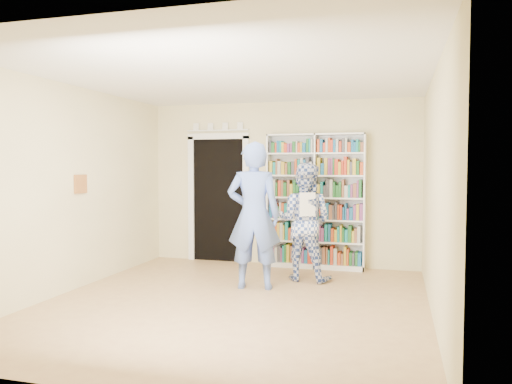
% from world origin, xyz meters
% --- Properties ---
extents(floor, '(5.00, 5.00, 0.00)m').
position_xyz_m(floor, '(0.00, 0.00, 0.00)').
color(floor, '#A67950').
rests_on(floor, ground).
extents(ceiling, '(5.00, 5.00, 0.00)m').
position_xyz_m(ceiling, '(0.00, 0.00, 2.70)').
color(ceiling, white).
rests_on(ceiling, wall_back).
extents(wall_back, '(4.50, 0.00, 4.50)m').
position_xyz_m(wall_back, '(0.00, 2.50, 1.35)').
color(wall_back, beige).
rests_on(wall_back, floor).
extents(wall_left, '(0.00, 5.00, 5.00)m').
position_xyz_m(wall_left, '(-2.25, 0.00, 1.35)').
color(wall_left, beige).
rests_on(wall_left, floor).
extents(wall_right, '(0.00, 5.00, 5.00)m').
position_xyz_m(wall_right, '(2.25, 0.00, 1.35)').
color(wall_right, beige).
rests_on(wall_right, floor).
extents(bookshelf, '(1.57, 0.29, 2.15)m').
position_xyz_m(bookshelf, '(0.61, 2.34, 1.09)').
color(bookshelf, white).
rests_on(bookshelf, floor).
extents(doorway, '(1.10, 0.08, 2.43)m').
position_xyz_m(doorway, '(-1.10, 2.48, 1.18)').
color(doorway, black).
rests_on(doorway, floor).
extents(wall_art, '(0.03, 0.25, 0.25)m').
position_xyz_m(wall_art, '(-2.23, 0.20, 1.40)').
color(wall_art, brown).
rests_on(wall_art, wall_left).
extents(man_blue, '(0.78, 0.58, 1.96)m').
position_xyz_m(man_blue, '(0.02, 0.78, 0.98)').
color(man_blue, '#5A76C8').
rests_on(man_blue, floor).
extents(man_plaid, '(0.90, 0.75, 1.69)m').
position_xyz_m(man_plaid, '(0.59, 1.45, 0.84)').
color(man_plaid, navy).
rests_on(man_plaid, floor).
extents(paper_sheet, '(0.20, 0.14, 0.33)m').
position_xyz_m(paper_sheet, '(0.68, 1.20, 1.11)').
color(paper_sheet, white).
rests_on(paper_sheet, man_plaid).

